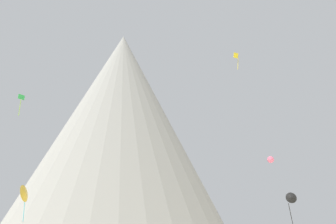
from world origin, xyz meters
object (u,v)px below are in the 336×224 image
kite_green_mid (19,99)px  kite_gold_low (23,193)px  kite_black_low (290,198)px  kite_yellow_high (235,58)px  kite_rainbow_mid (269,160)px  rock_massif (120,140)px

kite_green_mid → kite_gold_low: bearing=-110.0°
kite_green_mid → kite_black_low: bearing=165.3°
kite_yellow_high → kite_black_low: (4.56, -8.16, -24.11)m
kite_black_low → kite_rainbow_mid: (5.42, 27.87, 9.62)m
kite_rainbow_mid → kite_green_mid: bearing=-125.9°
rock_massif → kite_black_low: 66.91m
kite_yellow_high → kite_rainbow_mid: 26.42m
rock_massif → kite_green_mid: 54.48m
kite_yellow_high → kite_rainbow_mid: (9.98, 19.70, -14.50)m
rock_massif → kite_gold_low: bearing=-98.8°
kite_black_low → kite_gold_low: bearing=173.8°
kite_gold_low → kite_green_mid: 14.11m
kite_gold_low → kite_black_low: bearing=-95.7°
kite_gold_low → kite_green_mid: (-0.64, -3.88, 13.55)m
kite_green_mid → kite_yellow_high: bearing=178.4°
kite_black_low → rock_massif: bearing=121.8°
rock_massif → kite_rainbow_mid: bearing=-38.6°
kite_gold_low → kite_black_low: 38.42m
kite_yellow_high → kite_rainbow_mid: bearing=85.7°
kite_gold_low → rock_massif: bearing=-4.7°
kite_rainbow_mid → kite_green_mid: (-43.89, -25.15, 5.03)m
kite_yellow_high → kite_black_low: kite_yellow_high is taller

